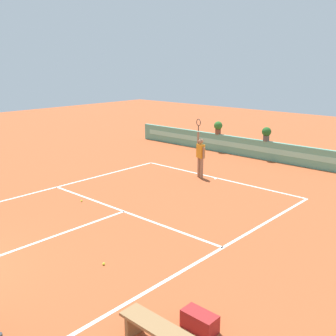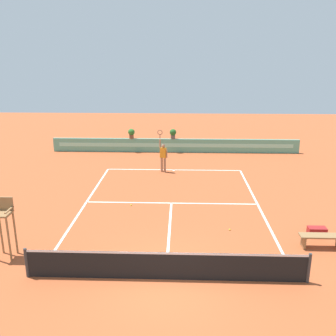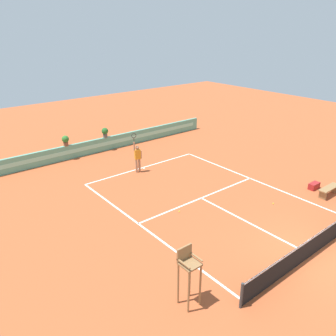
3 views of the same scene
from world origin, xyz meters
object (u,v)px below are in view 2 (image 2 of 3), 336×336
object	(u,v)px
gear_bag	(317,232)
tennis_player	(163,155)
umpire_chair	(4,221)
potted_plant_left	(131,133)
potted_plant_centre	(173,133)
bench_courtside	(322,238)
tennis_ball_mid_court	(230,230)
tennis_ball_near_baseline	(131,205)

from	to	relation	value
gear_bag	tennis_player	xyz separation A→B (m)	(-6.43, 8.29, 0.87)
gear_bag	umpire_chair	bearing A→B (deg)	-170.39
gear_bag	potted_plant_left	size ratio (longest dim) A/B	0.97
tennis_player	potted_plant_centre	world-z (taller)	tennis_player
gear_bag	potted_plant_left	distance (m)	16.01
bench_courtside	gear_bag	bearing A→B (deg)	79.34
bench_courtside	potted_plant_centre	distance (m)	15.31
tennis_player	potted_plant_left	xyz separation A→B (m)	(-2.55, 4.91, 0.36)
potted_plant_centre	potted_plant_left	bearing A→B (deg)	180.00
bench_courtside	gear_bag	world-z (taller)	bench_courtside
bench_courtside	tennis_player	xyz separation A→B (m)	(-6.25, 9.23, 0.67)
bench_courtside	potted_plant_left	world-z (taller)	potted_plant_left
tennis_ball_mid_court	bench_courtside	bearing A→B (deg)	-22.45
tennis_player	tennis_ball_mid_court	world-z (taller)	tennis_player
bench_courtside	tennis_ball_mid_court	distance (m)	3.44
potted_plant_left	umpire_chair	bearing A→B (deg)	-99.12
tennis_player	potted_plant_left	size ratio (longest dim) A/B	3.57
umpire_chair	gear_bag	distance (m)	11.63
gear_bag	tennis_ball_mid_court	bearing A→B (deg)	173.88
potted_plant_left	tennis_player	bearing A→B (deg)	-62.51
tennis_ball_mid_court	potted_plant_left	distance (m)	14.09
tennis_ball_near_baseline	potted_plant_centre	distance (m)	10.61
bench_courtside	tennis_player	world-z (taller)	tennis_player
potted_plant_centre	potted_plant_left	distance (m)	3.03
gear_bag	potted_plant_centre	world-z (taller)	potted_plant_centre
tennis_ball_near_baseline	tennis_player	bearing A→B (deg)	77.10
potted_plant_centre	gear_bag	bearing A→B (deg)	-65.75
tennis_ball_near_baseline	potted_plant_centre	size ratio (longest dim) A/B	0.09
tennis_player	potted_plant_centre	xyz separation A→B (m)	(0.48, 4.91, 0.36)
tennis_player	potted_plant_left	bearing A→B (deg)	117.49
bench_courtside	tennis_ball_mid_court	world-z (taller)	bench_courtside
potted_plant_centre	tennis_ball_mid_court	bearing A→B (deg)	-78.54
umpire_chair	tennis_player	world-z (taller)	tennis_player
bench_courtside	potted_plant_centre	world-z (taller)	potted_plant_centre
tennis_ball_near_baseline	tennis_ball_mid_court	bearing A→B (deg)	-29.60
potted_plant_left	tennis_ball_near_baseline	bearing A→B (deg)	-82.84
tennis_ball_near_baseline	potted_plant_centre	xyz separation A→B (m)	(1.73, 10.37, 1.38)
umpire_chair	tennis_player	xyz separation A→B (m)	(4.98, 10.22, -0.29)
umpire_chair	gear_bag	bearing A→B (deg)	9.61
tennis_ball_near_baseline	potted_plant_centre	world-z (taller)	potted_plant_centre
umpire_chair	tennis_player	bearing A→B (deg)	64.00
tennis_ball_mid_court	tennis_player	bearing A→B (deg)	111.25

